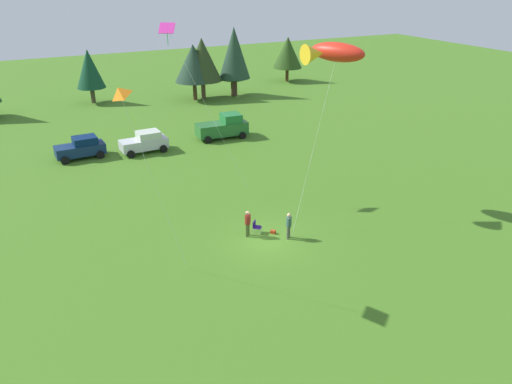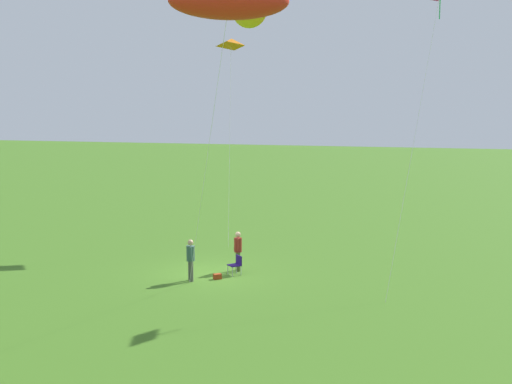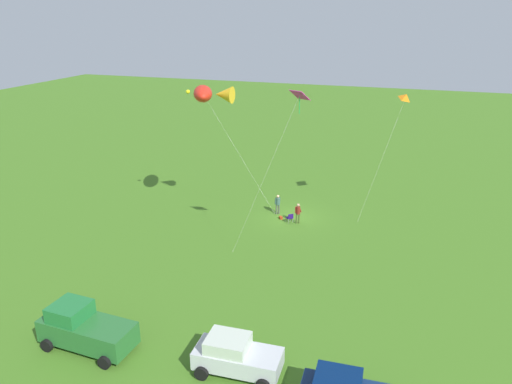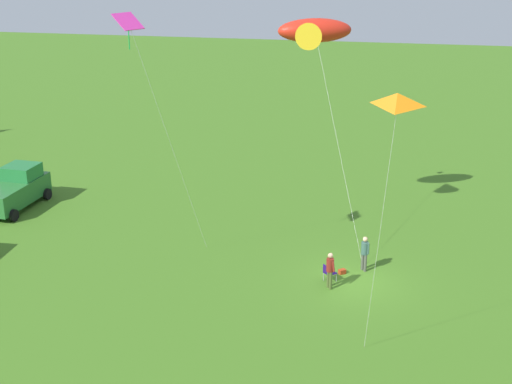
% 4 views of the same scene
% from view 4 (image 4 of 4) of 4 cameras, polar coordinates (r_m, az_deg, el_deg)
% --- Properties ---
extents(ground_plane, '(160.00, 160.00, 0.00)m').
position_cam_4_polar(ground_plane, '(33.41, 7.88, -7.19)').
color(ground_plane, '#3F701E').
extents(person_kite_flyer, '(0.51, 0.48, 1.74)m').
position_cam_4_polar(person_kite_flyer, '(34.19, 8.69, -4.68)').
color(person_kite_flyer, '#4C5044').
rests_on(person_kite_flyer, ground).
extents(folding_chair, '(0.68, 0.68, 0.82)m').
position_cam_4_polar(folding_chair, '(33.15, 5.83, -6.38)').
color(folding_chair, '#230F60').
rests_on(folding_chair, ground).
extents(person_spectator, '(0.52, 0.50, 1.74)m').
position_cam_4_polar(person_spectator, '(32.33, 5.94, -6.04)').
color(person_spectator, '#465626').
rests_on(person_spectator, ground).
extents(backpack_on_grass, '(0.38, 0.39, 0.22)m').
position_cam_4_polar(backpack_on_grass, '(34.11, 6.91, -6.34)').
color(backpack_on_grass, '#A03415').
rests_on(backpack_on_grass, ground).
extents(truck_green_flatbed, '(5.10, 2.63, 2.34)m').
position_cam_4_polar(truck_green_flatbed, '(43.94, -18.72, 0.20)').
color(truck_green_flatbed, '#27652D').
rests_on(truck_green_flatbed, ground).
extents(kite_large_fish, '(6.38, 5.32, 11.22)m').
position_cam_4_polar(kite_large_fish, '(36.44, 4.65, 12.68)').
color(kite_large_fish, red).
rests_on(kite_large_fish, ground).
extents(kite_delta_orange, '(3.40, 1.35, 10.76)m').
position_cam_4_polar(kite_delta_orange, '(22.00, 11.23, 7.18)').
color(kite_delta_orange, orange).
rests_on(kite_delta_orange, ground).
extents(kite_diamond_rainbow, '(5.71, 2.18, 12.18)m').
position_cam_4_polar(kite_diamond_rainbow, '(29.57, -9.99, 12.64)').
color(kite_diamond_rainbow, '#D92F9B').
rests_on(kite_diamond_rainbow, ground).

